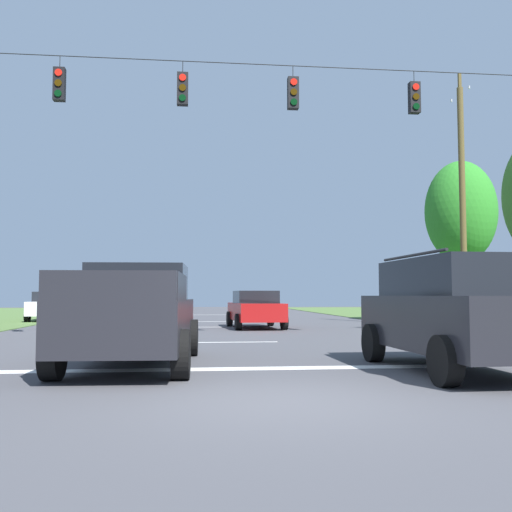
{
  "coord_description": "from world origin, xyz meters",
  "views": [
    {
      "loc": [
        -1.17,
        -7.45,
        1.34
      ],
      "look_at": [
        0.76,
        10.4,
        2.56
      ],
      "focal_mm": 40.64,
      "sensor_mm": 36.0,
      "label": 1
    }
  ],
  "objects_px": {
    "suv_black": "(457,311)",
    "pickup_truck": "(135,315)",
    "tree_roadside_left": "(461,212)",
    "utility_pole_mid_right": "(463,201)",
    "distant_car_oncoming": "(255,309)",
    "overhead_signal_span": "(234,177)",
    "distant_car_crossing_white": "(52,306)"
  },
  "relations": [
    {
      "from": "distant_car_crossing_white",
      "to": "tree_roadside_left",
      "type": "xyz_separation_m",
      "value": [
        20.29,
        -4.34,
        4.61
      ]
    },
    {
      "from": "pickup_truck",
      "to": "distant_car_oncoming",
      "type": "bearing_deg",
      "value": 73.59
    },
    {
      "from": "distant_car_oncoming",
      "to": "suv_black",
      "type": "bearing_deg",
      "value": -81.46
    },
    {
      "from": "distant_car_crossing_white",
      "to": "utility_pole_mid_right",
      "type": "height_order",
      "value": "utility_pole_mid_right"
    },
    {
      "from": "overhead_signal_span",
      "to": "tree_roadside_left",
      "type": "bearing_deg",
      "value": 41.08
    },
    {
      "from": "suv_black",
      "to": "distant_car_oncoming",
      "type": "height_order",
      "value": "suv_black"
    },
    {
      "from": "distant_car_oncoming",
      "to": "pickup_truck",
      "type": "bearing_deg",
      "value": -106.41
    },
    {
      "from": "pickup_truck",
      "to": "utility_pole_mid_right",
      "type": "xyz_separation_m",
      "value": [
        12.44,
        11.92,
        4.36
      ]
    },
    {
      "from": "pickup_truck",
      "to": "distant_car_crossing_white",
      "type": "bearing_deg",
      "value": 107.3
    },
    {
      "from": "suv_black",
      "to": "distant_car_oncoming",
      "type": "relative_size",
      "value": 1.1
    },
    {
      "from": "overhead_signal_span",
      "to": "tree_roadside_left",
      "type": "height_order",
      "value": "overhead_signal_span"
    },
    {
      "from": "distant_car_crossing_white",
      "to": "distant_car_oncoming",
      "type": "bearing_deg",
      "value": -37.3
    },
    {
      "from": "distant_car_crossing_white",
      "to": "tree_roadside_left",
      "type": "relative_size",
      "value": 0.55
    },
    {
      "from": "distant_car_crossing_white",
      "to": "pickup_truck",
      "type": "bearing_deg",
      "value": -72.7
    },
    {
      "from": "utility_pole_mid_right",
      "to": "tree_roadside_left",
      "type": "bearing_deg",
      "value": 65.37
    },
    {
      "from": "utility_pole_mid_right",
      "to": "distant_car_crossing_white",
      "type": "bearing_deg",
      "value": 156.88
    },
    {
      "from": "overhead_signal_span",
      "to": "pickup_truck",
      "type": "xyz_separation_m",
      "value": [
        -2.27,
        -5.22,
        -3.8
      ]
    },
    {
      "from": "overhead_signal_span",
      "to": "suv_black",
      "type": "relative_size",
      "value": 3.78
    },
    {
      "from": "distant_car_oncoming",
      "to": "tree_roadside_left",
      "type": "distance_m",
      "value": 11.85
    },
    {
      "from": "suv_black",
      "to": "tree_roadside_left",
      "type": "xyz_separation_m",
      "value": [
        8.36,
        17.04,
        4.34
      ]
    },
    {
      "from": "distant_car_oncoming",
      "to": "tree_roadside_left",
      "type": "height_order",
      "value": "tree_roadside_left"
    },
    {
      "from": "overhead_signal_span",
      "to": "suv_black",
      "type": "height_order",
      "value": "overhead_signal_span"
    },
    {
      "from": "suv_black",
      "to": "utility_pole_mid_right",
      "type": "height_order",
      "value": "utility_pole_mid_right"
    },
    {
      "from": "distant_car_crossing_white",
      "to": "utility_pole_mid_right",
      "type": "distance_m",
      "value": 20.76
    },
    {
      "from": "tree_roadside_left",
      "to": "utility_pole_mid_right",
      "type": "bearing_deg",
      "value": -114.63
    },
    {
      "from": "pickup_truck",
      "to": "distant_car_oncoming",
      "type": "height_order",
      "value": "pickup_truck"
    },
    {
      "from": "suv_black",
      "to": "pickup_truck",
      "type": "bearing_deg",
      "value": 165.26
    },
    {
      "from": "distant_car_crossing_white",
      "to": "distant_car_oncoming",
      "type": "xyz_separation_m",
      "value": [
        9.84,
        -7.49,
        0.0
      ]
    },
    {
      "from": "overhead_signal_span",
      "to": "distant_car_oncoming",
      "type": "xyz_separation_m",
      "value": [
        1.38,
        7.16,
        -3.98
      ]
    },
    {
      "from": "pickup_truck",
      "to": "tree_roadside_left",
      "type": "height_order",
      "value": "tree_roadside_left"
    },
    {
      "from": "distant_car_crossing_white",
      "to": "distant_car_oncoming",
      "type": "height_order",
      "value": "same"
    },
    {
      "from": "pickup_truck",
      "to": "distant_car_oncoming",
      "type": "distance_m",
      "value": 12.91
    }
  ]
}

